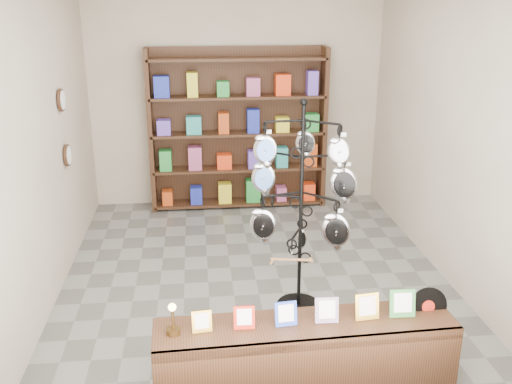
% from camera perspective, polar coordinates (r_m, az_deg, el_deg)
% --- Properties ---
extents(ground, '(5.00, 5.00, 0.00)m').
position_cam_1_polar(ground, '(6.08, -0.03, -8.77)').
color(ground, slate).
rests_on(ground, ground).
extents(room_envelope, '(5.00, 5.00, 5.00)m').
position_cam_1_polar(room_envelope, '(5.47, -0.03, 8.63)').
color(room_envelope, '#BFB19A').
rests_on(room_envelope, ground).
extents(display_tree, '(1.06, 1.04, 2.01)m').
position_cam_1_polar(display_tree, '(5.14, 4.57, -0.05)').
color(display_tree, black).
rests_on(display_tree, ground).
extents(front_shelf, '(2.26, 0.53, 0.79)m').
position_cam_1_polar(front_shelf, '(4.48, 4.92, -15.89)').
color(front_shelf, black).
rests_on(front_shelf, ground).
extents(back_shelving, '(2.42, 0.36, 2.20)m').
position_cam_1_polar(back_shelving, '(7.88, -1.81, 5.79)').
color(back_shelving, black).
rests_on(back_shelving, ground).
extents(wall_clocks, '(0.03, 0.24, 0.84)m').
position_cam_1_polar(wall_clocks, '(6.45, -18.62, 6.07)').
color(wall_clocks, black).
rests_on(wall_clocks, ground).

